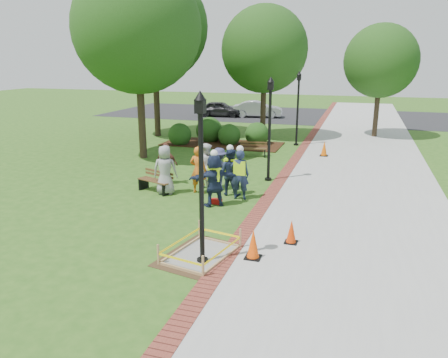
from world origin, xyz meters
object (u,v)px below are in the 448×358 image
(bench_near, at_px, (155,185))
(lamp_near, at_px, (201,167))
(wet_concrete_pad, at_px, (201,248))
(hivis_worker_b, at_px, (240,173))
(hivis_worker_c, at_px, (230,170))
(hivis_worker_a, at_px, (214,179))
(cone_front, at_px, (253,245))

(bench_near, relative_size, lamp_near, 0.36)
(wet_concrete_pad, distance_m, bench_near, 5.99)
(hivis_worker_b, xyz_separation_m, hivis_worker_c, (-0.48, 0.37, -0.03))
(hivis_worker_a, bearing_deg, lamp_near, -75.31)
(hivis_worker_a, xyz_separation_m, hivis_worker_b, (0.63, 1.01, -0.00))
(wet_concrete_pad, bearing_deg, hivis_worker_a, 103.70)
(wet_concrete_pad, xyz_separation_m, cone_front, (1.32, 0.25, 0.15))
(cone_front, distance_m, lamp_near, 2.47)
(hivis_worker_a, bearing_deg, hivis_worker_b, 57.95)
(wet_concrete_pad, xyz_separation_m, hivis_worker_c, (-0.80, 5.26, 0.71))
(lamp_near, height_order, hivis_worker_a, lamp_near)
(bench_near, bearing_deg, wet_concrete_pad, -52.66)
(bench_near, height_order, hivis_worker_c, hivis_worker_c)
(wet_concrete_pad, height_order, cone_front, cone_front)
(cone_front, height_order, lamp_near, lamp_near)
(lamp_near, relative_size, hivis_worker_c, 2.23)
(lamp_near, bearing_deg, hivis_worker_c, 99.70)
(hivis_worker_a, bearing_deg, hivis_worker_c, 83.74)
(lamp_near, bearing_deg, bench_near, 126.65)
(bench_near, bearing_deg, cone_front, -42.31)
(wet_concrete_pad, relative_size, bench_near, 1.67)
(cone_front, relative_size, hivis_worker_c, 0.42)
(lamp_near, xyz_separation_m, hivis_worker_c, (-0.96, 5.60, -1.53))
(cone_front, bearing_deg, hivis_worker_a, 121.97)
(hivis_worker_c, bearing_deg, bench_near, -169.92)
(hivis_worker_b, relative_size, hivis_worker_c, 1.04)
(wet_concrete_pad, relative_size, lamp_near, 0.61)
(lamp_near, xyz_separation_m, hivis_worker_b, (-0.48, 5.23, -1.50))
(hivis_worker_c, bearing_deg, hivis_worker_a, -96.26)
(wet_concrete_pad, height_order, hivis_worker_a, hivis_worker_a)
(cone_front, bearing_deg, lamp_near, -153.26)
(lamp_near, distance_m, hivis_worker_c, 5.88)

